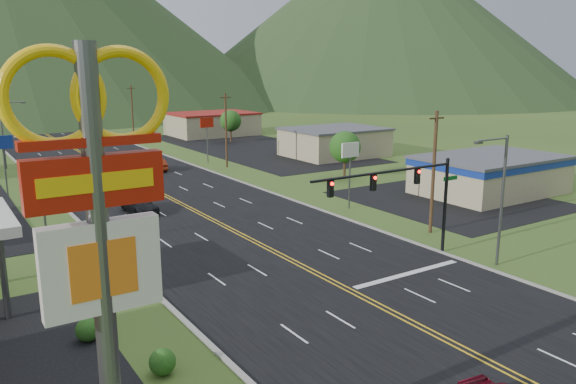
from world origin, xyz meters
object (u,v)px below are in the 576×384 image
traffic_signal (406,187)px  car_dark_mid (140,205)px  pylon_sign (98,221)px  streetlight_west (5,130)px  car_red_far (158,165)px  streetlight_east (500,192)px

traffic_signal → car_dark_mid: bearing=115.6°
pylon_sign → car_dark_mid: (12.39, 35.19, -8.53)m
car_dark_mid → streetlight_west: bearing=98.1°
pylon_sign → traffic_signal: bearing=27.1°
streetlight_west → car_red_far: size_ratio=1.96×
car_red_far → streetlight_east: bearing=103.6°
streetlight_west → car_red_far: bearing=-37.6°
traffic_signal → car_dark_mid: 26.11m
traffic_signal → streetlight_east: streetlight_east is taller
traffic_signal → car_dark_mid: size_ratio=2.48×
traffic_signal → car_red_far: (-1.89, 43.47, -4.57)m
traffic_signal → streetlight_east: 6.17m
car_red_far → traffic_signal: bearing=98.2°
traffic_signal → car_dark_mid: traffic_signal is taller
car_dark_mid → car_red_far: (9.21, 20.27, -0.01)m
car_dark_mid → traffic_signal: bearing=-68.5°
car_dark_mid → pylon_sign: bearing=-113.5°
streetlight_east → car_red_far: streetlight_east is taller
streetlight_east → streetlight_west: same height
pylon_sign → car_dark_mid: bearing=70.6°
streetlight_west → car_red_far: 21.02m
traffic_signal → car_red_far: size_ratio=2.86×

